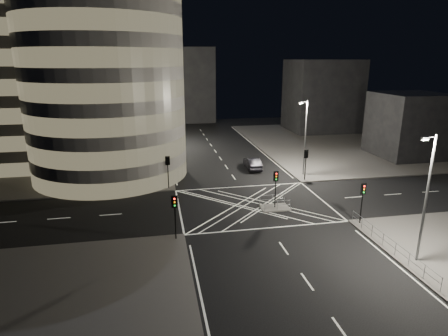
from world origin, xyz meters
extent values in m
plane|color=black|center=(0.00, 0.00, 0.00)|extent=(120.00, 120.00, 0.00)
cube|color=#5A5754|center=(-29.00, 27.00, 0.07)|extent=(42.00, 42.00, 0.15)
cube|color=#5A5754|center=(29.00, 27.00, 0.07)|extent=(42.00, 42.00, 0.15)
cube|color=slate|center=(2.00, -1.50, 0.07)|extent=(3.00, 2.00, 0.15)
cylinder|color=gray|center=(-16.00, 14.00, 12.65)|extent=(20.00, 20.00, 25.00)
cube|color=gray|center=(-26.00, 24.00, 12.65)|extent=(20.00, 18.00, 25.00)
cube|color=gray|center=(-22.00, 42.00, 11.15)|extent=(24.00, 16.00, 22.00)
cube|color=black|center=(26.00, 40.00, 7.65)|extent=(14.00, 12.00, 15.00)
cube|color=black|center=(30.00, 16.00, 5.15)|extent=(10.00, 10.00, 10.00)
cube|color=black|center=(-4.00, 58.00, 9.00)|extent=(18.00, 8.00, 18.00)
cylinder|color=black|center=(-10.50, 9.00, 1.90)|extent=(0.32, 0.32, 3.51)
ellipsoid|color=black|center=(-10.50, 9.00, 4.74)|extent=(3.93, 3.93, 4.52)
cylinder|color=black|center=(-10.50, 15.00, 1.75)|extent=(0.32, 0.32, 3.20)
ellipsoid|color=black|center=(-10.50, 15.00, 4.61)|extent=(4.60, 4.60, 5.29)
cylinder|color=black|center=(-10.50, 21.00, 1.93)|extent=(0.32, 0.32, 3.57)
ellipsoid|color=black|center=(-10.50, 21.00, 5.01)|extent=(4.70, 4.70, 5.41)
cylinder|color=black|center=(-10.50, 27.00, 1.88)|extent=(0.32, 0.32, 3.45)
ellipsoid|color=black|center=(-10.50, 27.00, 5.02)|extent=(5.16, 5.16, 5.93)
cylinder|color=black|center=(-10.50, 33.00, 1.52)|extent=(0.32, 0.32, 2.73)
ellipsoid|color=black|center=(-10.50, 33.00, 3.96)|extent=(3.92, 3.92, 4.50)
cylinder|color=black|center=(-8.80, 6.80, 1.65)|extent=(0.12, 0.12, 3.00)
cube|color=black|center=(-8.80, 6.80, 3.60)|extent=(0.28, 0.22, 0.90)
cube|color=black|center=(-8.80, 6.80, 3.60)|extent=(0.55, 0.04, 1.10)
cylinder|color=black|center=(-8.80, -6.80, 1.65)|extent=(0.12, 0.12, 3.00)
cube|color=black|center=(-8.80, -6.80, 3.60)|extent=(0.28, 0.22, 0.90)
cube|color=black|center=(-8.80, -6.80, 3.60)|extent=(0.55, 0.04, 1.10)
cylinder|color=black|center=(8.80, 6.80, 1.65)|extent=(0.12, 0.12, 3.00)
cube|color=black|center=(8.80, 6.80, 3.60)|extent=(0.28, 0.22, 0.90)
cube|color=black|center=(8.80, 6.80, 3.60)|extent=(0.55, 0.04, 1.10)
cylinder|color=black|center=(8.80, -6.80, 1.65)|extent=(0.12, 0.12, 3.00)
cube|color=black|center=(8.80, -6.80, 3.60)|extent=(0.28, 0.22, 0.90)
cube|color=black|center=(8.80, -6.80, 3.60)|extent=(0.55, 0.04, 1.10)
cylinder|color=black|center=(2.00, -1.50, 1.65)|extent=(0.12, 0.12, 3.00)
cube|color=black|center=(2.00, -1.50, 3.60)|extent=(0.28, 0.22, 0.90)
cube|color=black|center=(2.00, -1.50, 3.60)|extent=(0.55, 0.04, 1.10)
cylinder|color=slate|center=(-9.50, 12.00, 5.15)|extent=(0.20, 0.20, 10.00)
cylinder|color=slate|center=(-9.05, 12.00, 10.00)|extent=(0.90, 0.10, 0.10)
cube|color=slate|center=(-8.60, 12.00, 9.90)|extent=(0.50, 0.25, 0.18)
cube|color=white|center=(-8.60, 12.00, 9.79)|extent=(0.42, 0.20, 0.05)
cylinder|color=slate|center=(-9.50, 30.00, 5.15)|extent=(0.20, 0.20, 10.00)
cylinder|color=slate|center=(-9.05, 30.00, 10.00)|extent=(0.90, 0.10, 0.10)
cube|color=slate|center=(-8.60, 30.00, 9.90)|extent=(0.50, 0.25, 0.18)
cube|color=white|center=(-8.60, 30.00, 9.79)|extent=(0.42, 0.20, 0.05)
cylinder|color=slate|center=(9.50, 9.00, 5.15)|extent=(0.20, 0.20, 10.00)
cylinder|color=slate|center=(9.05, 9.00, 10.00)|extent=(0.90, 0.10, 0.10)
cube|color=slate|center=(8.60, 9.00, 9.90)|extent=(0.50, 0.25, 0.18)
cube|color=white|center=(8.60, 9.00, 9.79)|extent=(0.42, 0.20, 0.05)
cylinder|color=slate|center=(9.50, -14.00, 5.15)|extent=(0.20, 0.20, 10.00)
cylinder|color=slate|center=(9.05, -14.00, 10.00)|extent=(0.90, 0.10, 0.10)
cube|color=slate|center=(8.60, -14.00, 9.90)|extent=(0.50, 0.25, 0.18)
cube|color=white|center=(8.60, -14.00, 9.79)|extent=(0.42, 0.20, 0.05)
cube|color=slate|center=(8.30, -12.15, 0.70)|extent=(0.06, 11.70, 1.10)
cube|color=slate|center=(2.00, -2.40, 0.70)|extent=(2.80, 0.06, 1.10)
cube|color=slate|center=(2.00, -0.60, 0.70)|extent=(2.80, 0.06, 1.10)
imported|color=black|center=(3.49, 13.31, 0.84)|extent=(1.99, 5.19, 1.69)
camera|label=1|loc=(-10.19, -36.83, 15.31)|focal=30.00mm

